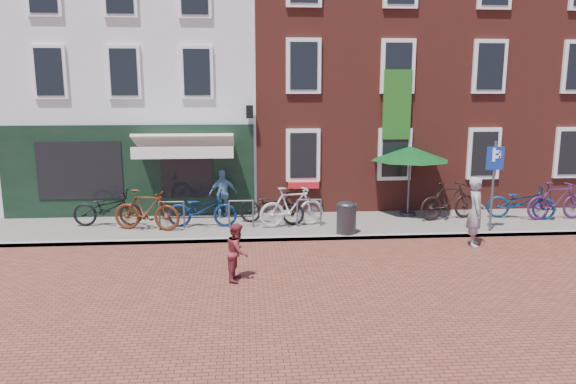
{
  "coord_description": "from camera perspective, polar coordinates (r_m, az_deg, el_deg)",
  "views": [
    {
      "loc": [
        -1.36,
        -14.24,
        4.13
      ],
      "look_at": [
        -0.15,
        0.92,
        1.2
      ],
      "focal_mm": 33.75,
      "sensor_mm": 36.0,
      "label": 1
    }
  ],
  "objects": [
    {
      "name": "bicycle_5",
      "position": [
        17.47,
        16.57,
        -0.89
      ],
      "size": [
        2.05,
        0.99,
        1.18
      ],
      "primitive_type": "imported",
      "rotation": [
        0.0,
        0.0,
        1.8
      ],
      "color": "black",
      "rests_on": "sidewalk"
    },
    {
      "name": "bicycle_4",
      "position": [
        16.24,
        -1.77,
        -1.52
      ],
      "size": [
        2.15,
        1.33,
        1.07
      ],
      "primitive_type": "imported",
      "rotation": [
        0.0,
        0.0,
        1.24
      ],
      "color": "black",
      "rests_on": "sidewalk"
    },
    {
      "name": "cafe_person",
      "position": [
        17.1,
        -6.86,
        -0.18
      ],
      "size": [
        0.96,
        0.6,
        1.52
      ],
      "primitive_type": "imported",
      "rotation": [
        0.0,
        0.0,
        3.42
      ],
      "color": "#668EAE",
      "rests_on": "sidewalk"
    },
    {
      "name": "parasol",
      "position": [
        17.54,
        12.75,
        4.27
      ],
      "size": [
        2.5,
        2.5,
        2.32
      ],
      "color": "#4C4C4F",
      "rests_on": "sidewalk"
    },
    {
      "name": "parking_sign",
      "position": [
        16.23,
        20.87,
        1.95
      ],
      "size": [
        0.5,
        0.08,
        2.58
      ],
      "color": "#4C4C4F",
      "rests_on": "sidewalk"
    },
    {
      "name": "bicycle_0",
      "position": [
        16.85,
        -18.46,
        -1.63
      ],
      "size": [
        2.06,
        0.78,
        1.07
      ],
      "primitive_type": "imported",
      "rotation": [
        0.0,
        0.0,
        1.53
      ],
      "color": "black",
      "rests_on": "sidewalk"
    },
    {
      "name": "bicycle_1",
      "position": [
        16.01,
        -14.67,
        -1.84
      ],
      "size": [
        2.05,
        1.0,
        1.18
      ],
      "primitive_type": "imported",
      "rotation": [
        0.0,
        0.0,
        1.33
      ],
      "color": "#4C1F0D",
      "rests_on": "sidewalk"
    },
    {
      "name": "bicycle_3",
      "position": [
        15.92,
        0.4,
        -1.55
      ],
      "size": [
        2.05,
        0.98,
        1.18
      ],
      "primitive_type": "imported",
      "rotation": [
        0.0,
        0.0,
        1.8
      ],
      "color": "#BABABD",
      "rests_on": "sidewalk"
    },
    {
      "name": "sidewalk",
      "position": [
        16.43,
        3.84,
        -3.49
      ],
      "size": [
        24.0,
        3.0,
        0.1
      ],
      "primitive_type": "cube",
      "color": "slate",
      "rests_on": "ground"
    },
    {
      "name": "bicycle_2",
      "position": [
        16.09,
        -9.02,
        -1.77
      ],
      "size": [
        2.07,
        0.82,
        1.07
      ],
      "primitive_type": "imported",
      "rotation": [
        0.0,
        0.0,
        1.52
      ],
      "color": "#0B2150",
      "rests_on": "sidewalk"
    },
    {
      "name": "boy",
      "position": [
        11.85,
        -5.35,
        -6.28
      ],
      "size": [
        0.58,
        0.69,
        1.27
      ],
      "primitive_type": "imported",
      "rotation": [
        0.0,
        0.0,
        1.4
      ],
      "color": "maroon",
      "rests_on": "ground"
    },
    {
      "name": "bicycle_6",
      "position": [
        18.37,
        23.34,
        -0.96
      ],
      "size": [
        2.15,
        1.26,
        1.07
      ],
      "primitive_type": "imported",
      "rotation": [
        0.0,
        0.0,
        1.28
      ],
      "color": "#07284E",
      "rests_on": "sidewalk"
    },
    {
      "name": "bicycle_7",
      "position": [
        18.7,
        26.46,
        -0.83
      ],
      "size": [
        2.01,
        0.71,
        1.18
      ],
      "primitive_type": "imported",
      "rotation": [
        0.0,
        0.0,
        1.65
      ],
      "color": "#3F1845",
      "rests_on": "sidewalk"
    },
    {
      "name": "building_stucco",
      "position": [
        21.55,
        -14.59,
        11.56
      ],
      "size": [
        8.0,
        8.0,
        9.0
      ],
      "primitive_type": "cube",
      "color": "silver",
      "rests_on": "ground"
    },
    {
      "name": "building_brick_mid",
      "position": [
        21.52,
        4.54,
        13.2
      ],
      "size": [
        6.0,
        8.0,
        10.0
      ],
      "primitive_type": "cube",
      "color": "maroon",
      "rests_on": "ground"
    },
    {
      "name": "litter_bin",
      "position": [
        15.22,
        6.17,
        -2.49
      ],
      "size": [
        0.54,
        0.54,
        1.0
      ],
      "color": "#323235",
      "rests_on": "sidewalk"
    },
    {
      "name": "woman",
      "position": [
        15.09,
        19.16,
        -1.97
      ],
      "size": [
        0.63,
        0.78,
        1.85
      ],
      "primitive_type": "imported",
      "rotation": [
        0.0,
        0.0,
        1.26
      ],
      "color": "gray",
      "rests_on": "ground"
    },
    {
      "name": "ground",
      "position": [
        14.89,
        0.85,
        -5.19
      ],
      "size": [
        80.0,
        80.0,
        0.0
      ],
      "primitive_type": "plane",
      "color": "brown"
    },
    {
      "name": "building_brick_right",
      "position": [
        23.22,
        19.68,
        12.44
      ],
      "size": [
        6.0,
        8.0,
        10.0
      ],
      "primitive_type": "cube",
      "color": "maroon",
      "rests_on": "ground"
    }
  ]
}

